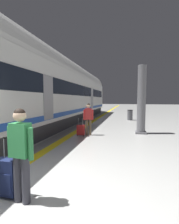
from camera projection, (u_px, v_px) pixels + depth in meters
name	position (u px, v px, depth m)	size (l,w,h in m)	color
safety_line_strip	(90.00, 123.00, 12.67)	(0.36, 80.00, 0.01)	yellow
tactile_edge_band	(86.00, 123.00, 12.75)	(0.69, 80.00, 0.01)	slate
high_speed_train	(57.00, 90.00, 11.80)	(2.94, 27.22, 4.97)	#38383D
traveller_foreground	(21.00, 149.00, 2.83)	(0.52, 0.23, 1.67)	#383842
rolling_suitcase_foreground	(8.00, 177.00, 3.02)	(0.38, 0.24, 1.12)	#19234C
passenger_near	(88.00, 117.00, 8.24)	(0.50, 0.25, 1.62)	brown
suitcase_near	(81.00, 130.00, 8.08)	(0.40, 0.27, 0.95)	#A51E1E
platform_pillar	(142.00, 101.00, 8.59)	(0.56, 0.56, 3.60)	slate
waste_bin	(130.00, 115.00, 14.25)	(0.46, 0.46, 0.91)	#4C4C51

